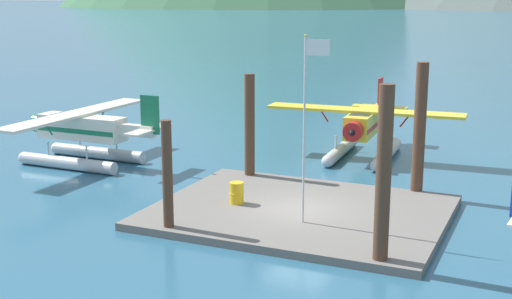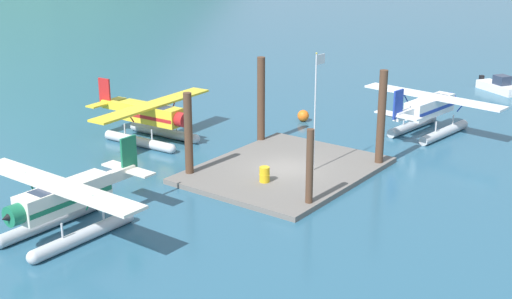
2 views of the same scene
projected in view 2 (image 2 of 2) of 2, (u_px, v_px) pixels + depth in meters
ground_plane at (285, 173)px, 41.04m from camera, size 1200.00×1200.00×0.00m
dock_platform at (285, 170)px, 40.99m from camera, size 11.32×8.98×0.30m
piling_near_left at (310, 169)px, 35.33m from camera, size 0.38×0.38×4.27m
piling_near_right at (381, 119)px, 41.07m from camera, size 0.49×0.49×5.97m
piling_far_left at (188, 136)px, 39.46m from camera, size 0.48×0.48×5.06m
piling_far_right at (261, 101)px, 45.51m from camera, size 0.52×0.52×5.85m
flagpole at (316, 99)px, 39.35m from camera, size 0.95×0.10×6.95m
fuel_drum at (265, 174)px, 38.61m from camera, size 0.62×0.62×0.88m
mooring_buoy at (303, 116)px, 51.43m from camera, size 0.86×0.86×0.86m
seaplane_white_stbd_aft at (429, 112)px, 48.18m from camera, size 7.95×10.49×3.84m
seaplane_cream_port_fwd at (64, 204)px, 32.41m from camera, size 7.98×10.41×3.84m
seaplane_yellow_bow_centre at (151, 119)px, 46.37m from camera, size 10.46×7.98×3.84m
boat_white_open_se at (500, 86)px, 60.26m from camera, size 3.43×4.38×1.50m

